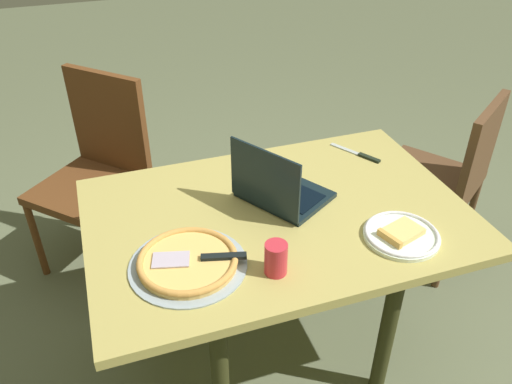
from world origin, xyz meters
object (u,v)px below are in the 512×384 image
drink_cup (276,258)px  chair_far (98,165)px  laptop (278,189)px  pizza_plate (401,235)px  chair_near (446,173)px  table_knife (360,154)px  pizza_tray (188,262)px  dining_table (278,231)px

drink_cup → chair_far: (0.46, -1.12, -0.24)m
laptop → chair_far: size_ratio=0.40×
pizza_plate → chair_near: 0.87m
table_knife → pizza_tray: bearing=27.7°
drink_cup → chair_near: bearing=-151.7°
laptop → drink_cup: (0.14, 0.34, 0.00)m
laptop → pizza_tray: laptop is taller
drink_cup → pizza_tray: bearing=-24.3°
table_knife → drink_cup: (0.57, 0.54, 0.05)m
dining_table → table_knife: size_ratio=6.27×
pizza_plate → chair_near: bearing=-138.3°
dining_table → pizza_plate: 0.43m
chair_far → dining_table: bearing=124.1°
pizza_tray → chair_near: 1.41m
laptop → table_knife: 0.48m
laptop → drink_cup: size_ratio=3.56×
pizza_tray → chair_near: bearing=-160.4°
drink_cup → table_knife: bearing=-136.7°
table_knife → drink_cup: 0.78m
laptop → dining_table: bearing=69.8°
laptop → table_knife: laptop is taller
dining_table → chair_near: 1.01m
laptop → chair_near: 0.99m
chair_far → chair_near: bearing=160.4°
laptop → drink_cup: laptop is taller
dining_table → laptop: size_ratio=3.49×
laptop → chair_near: size_ratio=0.43×
dining_table → drink_cup: (0.11, 0.28, 0.14)m
table_knife → drink_cup: size_ratio=1.99×
laptop → pizza_tray: size_ratio=1.04×
pizza_plate → chair_far: (0.90, -1.10, -0.20)m
pizza_plate → laptop: bearing=-46.5°
pizza_plate → chair_far: chair_far is taller
drink_cup → laptop: bearing=-112.0°
dining_table → chair_near: size_ratio=1.51×
pizza_tray → chair_far: 1.05m
chair_near → table_knife: bearing=4.4°
dining_table → chair_far: chair_far is taller
pizza_plate → pizza_tray: bearing=-7.5°
dining_table → laptop: (-0.02, -0.07, 0.13)m
pizza_plate → pizza_tray: (0.69, -0.09, 0.00)m
laptop → chair_far: 1.01m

